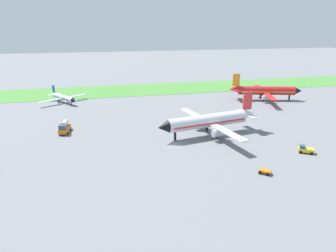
{
  "coord_description": "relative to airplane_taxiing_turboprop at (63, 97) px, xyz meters",
  "views": [
    {
      "loc": [
        -19.28,
        -74.51,
        30.79
      ],
      "look_at": [
        0.06,
        7.03,
        3.0
      ],
      "focal_mm": 32.93,
      "sensor_mm": 36.0,
      "label": 1
    }
  ],
  "objects": [
    {
      "name": "pushback_tug_midfield",
      "position": [
        63.44,
        -68.25,
        -1.4
      ],
      "size": [
        4.0,
        3.46,
        1.95
      ],
      "rotation": [
        0.0,
        0.0,
        2.57
      ],
      "color": "yellow",
      "rests_on": "ground_plane"
    },
    {
      "name": "airplane_midfield_jet",
      "position": [
        44.62,
        -49.98,
        1.89
      ],
      "size": [
        32.43,
        32.89,
        11.69
      ],
      "rotation": [
        0.0,
        0.0,
        3.33
      ],
      "color": "silver",
      "rests_on": "ground_plane"
    },
    {
      "name": "airplane_parked_jet_far",
      "position": [
        82.98,
        -14.43,
        1.67
      ],
      "size": [
        30.3,
        30.62,
        11.06
      ],
      "rotation": [
        0.0,
        0.0,
        6.0
      ],
      "color": "red",
      "rests_on": "ground_plane"
    },
    {
      "name": "ground_plane",
      "position": [
        32.66,
        -55.27,
        -2.32
      ],
      "size": [
        600.0,
        600.0,
        0.0
      ],
      "primitive_type": "plane",
      "color": "slate"
    },
    {
      "name": "airplane_taxiing_turboprop",
      "position": [
        0.0,
        0.0,
        0.0
      ],
      "size": [
        18.23,
        16.02,
        6.33
      ],
      "rotation": [
        0.0,
        0.0,
        5.31
      ],
      "color": "silver",
      "rests_on": "ground_plane"
    },
    {
      "name": "grass_taxiway_strip",
      "position": [
        32.66,
        18.94,
        -2.28
      ],
      "size": [
        360.0,
        28.0,
        0.08
      ],
      "primitive_type": "cube",
      "color": "#478438",
      "rests_on": "ground_plane"
    },
    {
      "name": "fuel_truck_by_runway",
      "position": [
        3.37,
        -38.14,
        -0.73
      ],
      "size": [
        3.36,
        6.77,
        3.29
      ],
      "rotation": [
        0.0,
        0.0,
        4.57
      ],
      "color": "orange",
      "rests_on": "ground_plane"
    },
    {
      "name": "baggage_cart_near_gate",
      "position": [
        47.62,
        -76.27,
        -1.75
      ],
      "size": [
        2.92,
        2.92,
        0.9
      ],
      "rotation": [
        0.0,
        0.0,
        5.5
      ],
      "color": "orange",
      "rests_on": "ground_plane"
    }
  ]
}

